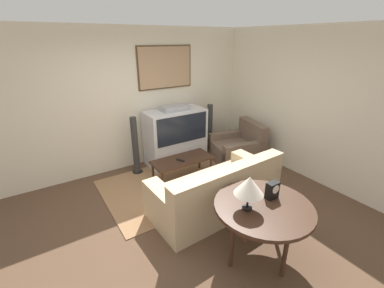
{
  "coord_description": "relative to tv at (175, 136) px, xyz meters",
  "views": [
    {
      "loc": [
        -1.6,
        -2.64,
        2.48
      ],
      "look_at": [
        0.66,
        0.87,
        0.75
      ],
      "focal_mm": 24.0,
      "sensor_mm": 36.0,
      "label": 1
    }
  ],
  "objects": [
    {
      "name": "table_lamp",
      "position": [
        -0.64,
        -2.74,
        0.44
      ],
      "size": [
        0.32,
        0.32,
        0.4
      ],
      "color": "black",
      "rests_on": "console_table"
    },
    {
      "name": "mantel_clock",
      "position": [
        -0.25,
        -2.75,
        0.25
      ],
      "size": [
        0.15,
        0.1,
        0.21
      ],
      "color": "black",
      "rests_on": "console_table"
    },
    {
      "name": "remote",
      "position": [
        -0.34,
        -0.78,
        -0.14
      ],
      "size": [
        0.11,
        0.16,
        0.02
      ],
      "color": "black",
      "rests_on": "coffee_table"
    },
    {
      "name": "console_table",
      "position": [
        -0.43,
        -2.8,
        0.09
      ],
      "size": [
        1.12,
        1.12,
        0.74
      ],
      "color": "#3D2619",
      "rests_on": "ground_plane"
    },
    {
      "name": "wall_right",
      "position": [
        1.81,
        -1.74,
        0.76
      ],
      "size": [
        0.06,
        12.0,
        2.7
      ],
      "color": "beige",
      "rests_on": "ground_plane"
    },
    {
      "name": "speaker_tower_left",
      "position": [
        -0.88,
        0.0,
        -0.04
      ],
      "size": [
        0.21,
        0.21,
        1.14
      ],
      "color": "black",
      "rests_on": "ground_plane"
    },
    {
      "name": "coffee_table",
      "position": [
        -0.27,
        -0.73,
        -0.2
      ],
      "size": [
        1.12,
        0.48,
        0.43
      ],
      "color": "#3D2619",
      "rests_on": "ground_plane"
    },
    {
      "name": "wall_back",
      "position": [
        -0.8,
        0.39,
        0.77
      ],
      "size": [
        12.0,
        0.1,
        2.7
      ],
      "color": "beige",
      "rests_on": "ground_plane"
    },
    {
      "name": "couch",
      "position": [
        -0.3,
        -1.8,
        -0.28
      ],
      "size": [
        2.0,
        0.98,
        0.86
      ],
      "rotation": [
        0.0,
        0.0,
        3.18
      ],
      "color": "#CCB289",
      "rests_on": "ground_plane"
    },
    {
      "name": "ground_plane",
      "position": [
        -0.82,
        -1.74,
        -0.59
      ],
      "size": [
        12.0,
        12.0,
        0.0
      ],
      "primitive_type": "plane",
      "color": "brown"
    },
    {
      "name": "tv",
      "position": [
        0.0,
        0.0,
        0.0
      ],
      "size": [
        1.23,
        0.6,
        1.24
      ],
      "color": "silver",
      "rests_on": "ground_plane"
    },
    {
      "name": "area_rug",
      "position": [
        -0.42,
        -0.8,
        -0.58
      ],
      "size": [
        2.6,
        1.78,
        0.01
      ],
      "color": "#99704C",
      "rests_on": "ground_plane"
    },
    {
      "name": "speaker_tower_right",
      "position": [
        0.88,
        0.0,
        -0.04
      ],
      "size": [
        0.21,
        0.21,
        1.14
      ],
      "color": "black",
      "rests_on": "ground_plane"
    },
    {
      "name": "armchair",
      "position": [
        1.15,
        -0.67,
        -0.31
      ],
      "size": [
        1.12,
        1.09,
        0.84
      ],
      "rotation": [
        0.0,
        0.0,
        -1.81
      ],
      "color": "brown",
      "rests_on": "ground_plane"
    }
  ]
}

